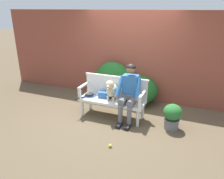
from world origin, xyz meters
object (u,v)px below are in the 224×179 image
tennis_racket (89,96)px  person_seated (129,91)px  sports_bag (105,95)px  baseball_glove (89,95)px  tennis_ball (110,146)px  potted_plant (172,116)px  garden_bench (112,102)px  dog_on_bench (112,90)px

tennis_racket → person_seated: bearing=-0.2°
sports_bag → baseball_glove: bearing=-167.2°
baseball_glove → tennis_ball: bearing=-83.6°
tennis_ball → potted_plant: potted_plant is taller
person_seated → sports_bag: (-0.63, 0.08, -0.20)m
potted_plant → tennis_ball: bearing=-130.4°
garden_bench → tennis_racket: bearing=-178.7°
sports_bag → potted_plant: bearing=-3.1°
tennis_ball → baseball_glove: bearing=132.0°
person_seated → tennis_ball: person_seated is taller
person_seated → baseball_glove: (-0.99, -0.00, -0.23)m
person_seated → dog_on_bench: 0.42m
dog_on_bench → tennis_racket: dog_on_bench is taller
garden_bench → potted_plant: 1.39m
dog_on_bench → tennis_racket: bearing=-179.9°
garden_bench → dog_on_bench: dog_on_bench is taller
tennis_racket → sports_bag: (0.38, 0.08, 0.06)m
dog_on_bench → tennis_racket: size_ratio=0.90×
garden_bench → person_seated: 0.53m
dog_on_bench → tennis_ball: 1.38m
garden_bench → baseball_glove: bearing=-178.1°
baseball_glove → potted_plant: 1.97m
tennis_ball → garden_bench: bearing=110.7°
dog_on_bench → sports_bag: (-0.20, 0.08, -0.18)m
dog_on_bench → person_seated: bearing=-0.7°
sports_bag → tennis_ball: bearing=-61.9°
sports_bag → potted_plant: sports_bag is taller
baseball_glove → sports_bag: size_ratio=0.79×
person_seated → tennis_ball: size_ratio=19.86×
garden_bench → dog_on_bench: size_ratio=3.02×
tennis_ball → tennis_racket: bearing=132.2°
sports_bag → dog_on_bench: bearing=-20.3°
dog_on_bench → potted_plant: bearing=-0.5°
sports_bag → potted_plant: 1.61m
garden_bench → sports_bag: bearing=163.1°
sports_bag → tennis_ball: sports_bag is taller
dog_on_bench → potted_plant: (1.39, -0.01, -0.38)m
tennis_racket → baseball_glove: baseball_glove is taller
sports_bag → garden_bench: bearing=-16.9°
tennis_racket → baseball_glove: 0.04m
dog_on_bench → garden_bench: bearing=61.1°
sports_bag → tennis_ball: (0.64, -1.21, -0.48)m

